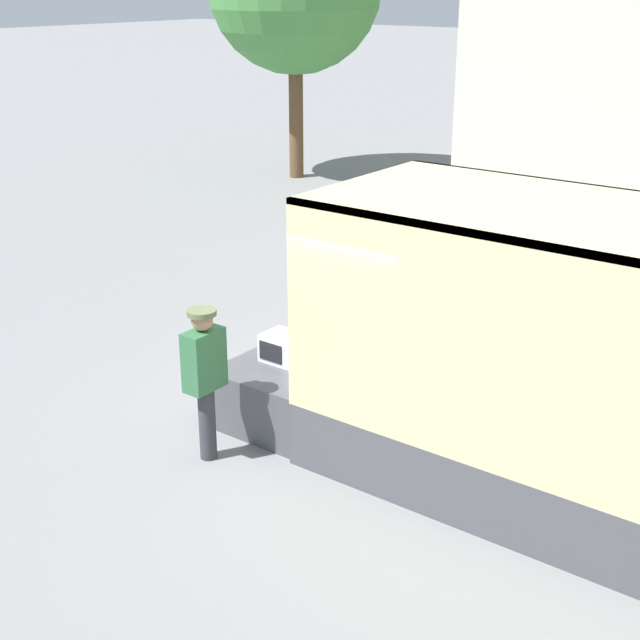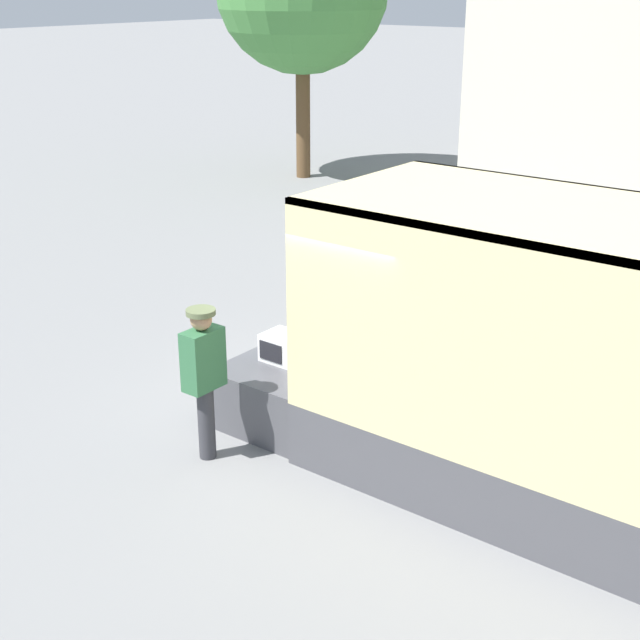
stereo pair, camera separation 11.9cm
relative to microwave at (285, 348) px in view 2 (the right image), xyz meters
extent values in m
plane|color=gray|center=(0.72, 0.33, -0.86)|extent=(160.00, 160.00, 0.00)
cube|color=#4C4C51|center=(3.31, 0.33, -0.51)|extent=(5.17, 2.32, 0.70)
cube|color=beige|center=(3.31, 1.46, 0.92)|extent=(5.17, 0.06, 2.15)
cube|color=beige|center=(3.31, -0.80, 0.92)|extent=(5.17, 0.06, 2.15)
cube|color=beige|center=(3.31, 0.33, 1.96)|extent=(5.17, 2.32, 0.06)
cylinder|color=yellow|center=(1.87, 1.11, 0.04)|extent=(0.32, 0.32, 0.40)
cube|color=#B2A893|center=(3.77, 0.24, -0.01)|extent=(0.44, 0.32, 0.30)
cube|color=olive|center=(3.20, 0.30, -0.03)|extent=(0.44, 0.32, 0.26)
cube|color=#4C4C51|center=(0.10, 0.33, -0.51)|extent=(1.25, 2.20, 0.70)
cube|color=white|center=(0.00, 0.00, 0.00)|extent=(0.50, 0.39, 0.32)
cube|color=black|center=(-0.05, -0.20, 0.00)|extent=(0.32, 0.01, 0.22)
cube|color=black|center=(0.10, 0.83, 0.02)|extent=(0.54, 0.39, 0.36)
cylinder|color=slate|center=(0.32, 0.83, 0.04)|extent=(0.20, 0.22, 0.22)
cylinder|color=black|center=(-0.22, 0.60, 0.09)|extent=(0.04, 0.04, 0.50)
cylinder|color=black|center=(0.42, 0.60, 0.09)|extent=(0.04, 0.04, 0.50)
cylinder|color=black|center=(-0.22, 1.05, 0.09)|extent=(0.04, 0.04, 0.50)
cylinder|color=black|center=(0.42, 1.05, 0.09)|extent=(0.04, 0.04, 0.50)
cylinder|color=black|center=(0.10, 0.60, 0.32)|extent=(0.64, 0.04, 0.04)
cylinder|color=black|center=(0.10, 1.05, 0.32)|extent=(0.64, 0.04, 0.04)
cylinder|color=#38383D|center=(-0.04, -1.25, -0.45)|extent=(0.18, 0.18, 0.81)
cube|color=#336B42|center=(-0.04, -1.25, 0.28)|extent=(0.24, 0.44, 0.64)
sphere|color=tan|center=(-0.04, -1.25, 0.71)|extent=(0.22, 0.22, 0.22)
cylinder|color=#606B47|center=(-0.04, -1.25, 0.79)|extent=(0.30, 0.30, 0.06)
cylinder|color=brown|center=(-8.29, 10.62, 0.52)|extent=(0.36, 0.36, 2.76)
camera|label=1|loc=(5.93, -7.20, 3.91)|focal=50.00mm
camera|label=2|loc=(6.03, -7.13, 3.91)|focal=50.00mm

